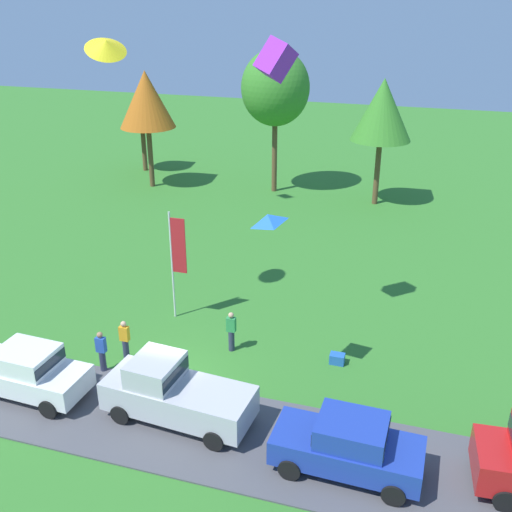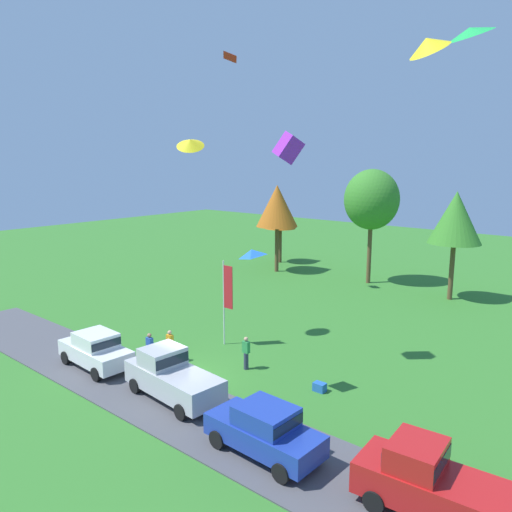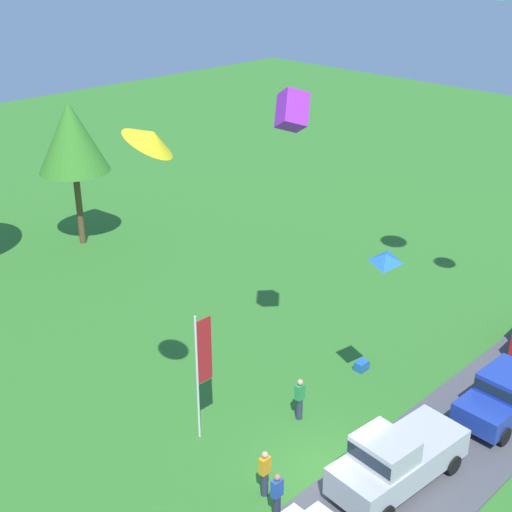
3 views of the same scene
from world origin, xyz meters
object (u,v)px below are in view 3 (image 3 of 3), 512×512
at_px(flag_banner, 202,360).
at_px(car_pickup_by_flagpole, 395,459).
at_px(person_beside_suv, 277,496).
at_px(car_sedan_mid_row, 506,392).
at_px(cooler_box, 362,366).
at_px(kite_diamond_over_trees, 386,258).
at_px(person_on_lawn, 265,473).
at_px(tree_far_left, 72,137).
at_px(kite_delta_mid_center, 151,138).
at_px(kite_box_trailing_tail, 292,110).
at_px(person_watching_sky, 300,399).

bearing_deg(flag_banner, car_pickup_by_flagpole, -67.90).
distance_m(person_beside_suv, flag_banner, 5.24).
distance_m(car_sedan_mid_row, person_beside_suv, 9.91).
distance_m(cooler_box, kite_diamond_over_trees, 7.02).
distance_m(person_on_lawn, kite_diamond_over_trees, 7.98).
bearing_deg(kite_diamond_over_trees, tree_far_left, 86.40).
height_order(car_pickup_by_flagpole, person_on_lawn, car_pickup_by_flagpole).
height_order(kite_delta_mid_center, kite_box_trailing_tail, kite_delta_mid_center).
xyz_separation_m(person_watching_sky, person_beside_suv, (-4.15, -2.79, 0.00)).
relative_size(car_pickup_by_flagpole, kite_diamond_over_trees, 5.52).
distance_m(car_sedan_mid_row, kite_diamond_over_trees, 7.28).
height_order(tree_far_left, flag_banner, tree_far_left).
xyz_separation_m(person_on_lawn, kite_diamond_over_trees, (5.68, -0.05, 5.61)).
distance_m(car_pickup_by_flagpole, person_watching_sky, 4.53).
xyz_separation_m(car_pickup_by_flagpole, tree_far_left, (3.81, 24.22, 5.10)).
distance_m(person_watching_sky, flag_banner, 4.18).
bearing_deg(person_on_lawn, kite_box_trailing_tail, 36.15).
height_order(car_sedan_mid_row, tree_far_left, tree_far_left).
xyz_separation_m(car_sedan_mid_row, person_beside_suv, (-9.60, 2.45, -0.16)).
bearing_deg(tree_far_left, cooler_box, -87.48).
height_order(person_on_lawn, kite_diamond_over_trees, kite_diamond_over_trees).
height_order(car_pickup_by_flagpole, car_sedan_mid_row, car_pickup_by_flagpole).
height_order(person_on_lawn, kite_box_trailing_tail, kite_box_trailing_tail).
bearing_deg(person_watching_sky, kite_box_trailing_tail, 55.49).
relative_size(car_sedan_mid_row, person_on_lawn, 2.60).
relative_size(flag_banner, kite_delta_mid_center, 3.21).
height_order(car_sedan_mid_row, kite_diamond_over_trees, kite_diamond_over_trees).
relative_size(flag_banner, kite_box_trailing_tail, 4.16).
height_order(person_watching_sky, flag_banner, flag_banner).
xyz_separation_m(car_sedan_mid_row, cooler_box, (-1.26, 5.55, -0.84)).
height_order(flag_banner, kite_box_trailing_tail, kite_box_trailing_tail).
xyz_separation_m(car_sedan_mid_row, kite_delta_mid_center, (-10.51, 6.43, 10.31)).
relative_size(car_sedan_mid_row, person_beside_suv, 2.60).
distance_m(car_pickup_by_flagpole, person_on_lawn, 4.20).
bearing_deg(person_on_lawn, cooler_box, 15.23).
xyz_separation_m(person_watching_sky, tree_far_left, (3.34, 19.72, 5.33)).
bearing_deg(kite_box_trailing_tail, person_on_lawn, -143.85).
bearing_deg(flag_banner, cooler_box, -11.77).
bearing_deg(kite_delta_mid_center, kite_diamond_over_trees, -23.61).
height_order(tree_far_left, kite_box_trailing_tail, kite_box_trailing_tail).
distance_m(person_beside_suv, kite_diamond_over_trees, 8.36).
relative_size(kite_delta_mid_center, kite_diamond_over_trees, 1.64).
bearing_deg(kite_diamond_over_trees, flag_banner, 143.55).
xyz_separation_m(kite_delta_mid_center, kite_diamond_over_trees, (7.04, -3.08, -4.86)).
xyz_separation_m(person_watching_sky, flag_banner, (-3.03, 1.83, 2.22)).
bearing_deg(flag_banner, kite_delta_mid_center, -162.82).
relative_size(tree_far_left, flag_banner, 1.67).
bearing_deg(car_pickup_by_flagpole, cooler_box, 45.95).
bearing_deg(kite_delta_mid_center, flag_banner, 17.18).
bearing_deg(person_watching_sky, tree_far_left, 80.39).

